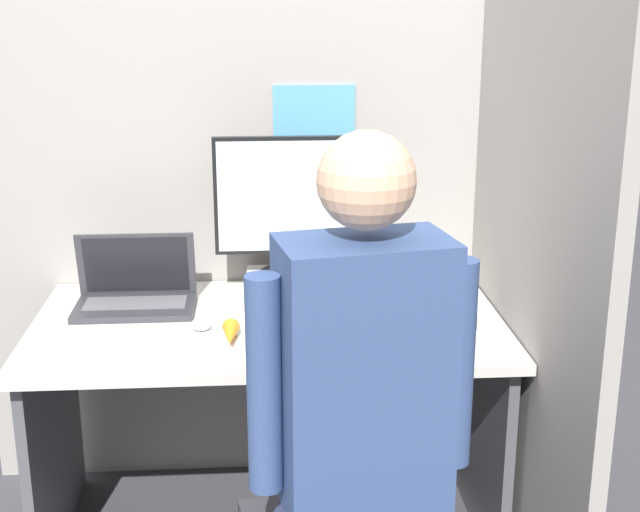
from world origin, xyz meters
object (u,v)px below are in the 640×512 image
object	(u,v)px
paper_box	(297,286)
laptop	(135,294)
carrot_toy	(231,334)
monitor	(296,206)
stapler	(464,314)
person	(361,421)
office_chair	(365,492)

from	to	relation	value
paper_box	laptop	size ratio (longest dim) A/B	0.88
paper_box	carrot_toy	size ratio (longest dim) A/B	2.13
monitor	stapler	world-z (taller)	monitor
paper_box	laptop	xyz separation A→B (m)	(-0.49, -0.08, 0.01)
monitor	carrot_toy	xyz separation A→B (m)	(-0.20, -0.38, -0.26)
person	carrot_toy	bearing A→B (deg)	112.44
paper_box	monitor	world-z (taller)	monitor
monitor	carrot_toy	bearing A→B (deg)	-117.35
person	laptop	bearing A→B (deg)	120.49
laptop	office_chair	bearing A→B (deg)	-53.76
office_chair	monitor	bearing A→B (deg)	97.00
office_chair	person	size ratio (longest dim) A/B	0.77
stapler	person	distance (m)	0.90
stapler	office_chair	distance (m)	0.77
laptop	office_chair	distance (m)	1.04
laptop	stapler	world-z (taller)	laptop
paper_box	office_chair	world-z (taller)	office_chair
stapler	office_chair	xyz separation A→B (m)	(-0.36, -0.65, -0.18)
carrot_toy	office_chair	bearing A→B (deg)	-59.58
monitor	office_chair	size ratio (longest dim) A/B	0.47
laptop	monitor	bearing A→B (deg)	10.00
paper_box	laptop	distance (m)	0.50
monitor	person	distance (m)	1.08
monitor	person	size ratio (longest dim) A/B	0.36
laptop	stapler	size ratio (longest dim) A/B	2.33
monitor	carrot_toy	size ratio (longest dim) A/B	3.40
paper_box	stapler	xyz separation A→B (m)	(0.48, -0.26, -0.01)
laptop	paper_box	bearing A→B (deg)	9.70
stapler	office_chair	world-z (taller)	office_chair
laptop	stapler	bearing A→B (deg)	-10.12
stapler	person	bearing A→B (deg)	-116.09
laptop	office_chair	world-z (taller)	office_chair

